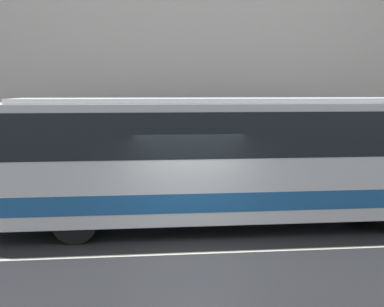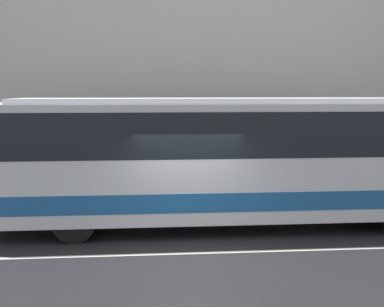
# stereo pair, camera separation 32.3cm
# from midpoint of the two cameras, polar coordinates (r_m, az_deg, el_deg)

# --- Properties ---
(ground_plane) EXTENTS (60.00, 60.00, 0.00)m
(ground_plane) POSITION_cam_midpoint_polar(r_m,az_deg,el_deg) (11.71, 0.80, -10.60)
(ground_plane) COLOR #262628
(sidewalk) EXTENTS (60.00, 2.73, 0.13)m
(sidewalk) POSITION_cam_midpoint_polar(r_m,az_deg,el_deg) (16.88, -1.16, -4.95)
(sidewalk) COLOR #A09E99
(sidewalk) RESTS_ON ground_plane
(building_facade) EXTENTS (60.00, 0.35, 13.10)m
(building_facade) POSITION_cam_midpoint_polar(r_m,az_deg,el_deg) (18.25, -1.56, 15.74)
(building_facade) COLOR silver
(building_facade) RESTS_ON ground_plane
(lane_stripe) EXTENTS (54.00, 0.14, 0.01)m
(lane_stripe) POSITION_cam_midpoint_polar(r_m,az_deg,el_deg) (11.71, 0.80, -10.58)
(lane_stripe) COLOR beige
(lane_stripe) RESTS_ON ground_plane
(transit_bus) EXTENTS (11.89, 2.60, 3.30)m
(transit_bus) POSITION_cam_midpoint_polar(r_m,az_deg,el_deg) (13.58, 3.66, -0.16)
(transit_bus) COLOR silver
(transit_bus) RESTS_ON ground_plane
(pedestrian_waiting) EXTENTS (0.36, 0.36, 1.59)m
(pedestrian_waiting) POSITION_cam_midpoint_polar(r_m,az_deg,el_deg) (17.37, -7.85, -2.00)
(pedestrian_waiting) COLOR #1E5933
(pedestrian_waiting) RESTS_ON sidewalk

